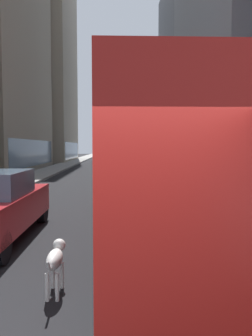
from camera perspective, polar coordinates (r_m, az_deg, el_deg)
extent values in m
plane|color=black|center=(36.67, -1.98, 0.43)|extent=(120.00, 120.00, 0.00)
cube|color=gray|center=(37.12, -10.82, 0.52)|extent=(2.40, 110.00, 0.15)
cube|color=#9E9991|center=(37.08, 6.86, 0.56)|extent=(2.40, 110.00, 0.15)
cube|color=slate|center=(31.30, -15.94, 2.63)|extent=(0.08, 15.04, 2.40)
cube|color=#A0937F|center=(51.95, -16.08, 19.81)|extent=(10.85, 15.20, 33.21)
cube|color=slate|center=(48.89, -9.59, 3.11)|extent=(0.08, 13.68, 2.40)
cube|color=slate|center=(26.37, 11.66, 2.50)|extent=(0.08, 15.33, 2.40)
cube|color=#4C515B|center=(47.10, 13.27, 16.29)|extent=(9.84, 15.93, 24.83)
cube|color=slate|center=(44.97, 7.01, 3.07)|extent=(0.08, 14.34, 2.40)
cube|color=red|center=(8.40, 5.62, 0.38)|extent=(2.55, 11.50, 2.75)
cube|color=slate|center=(8.39, 5.64, 3.76)|extent=(2.57, 11.04, 0.90)
cube|color=black|center=(14.16, 2.61, -2.77)|extent=(2.55, 0.16, 0.44)
cylinder|color=black|center=(11.99, -1.98, -4.22)|extent=(0.30, 1.00, 1.00)
cylinder|color=black|center=(12.19, 8.68, -4.12)|extent=(0.30, 1.00, 1.00)
cylinder|color=black|center=(4.49, -2.28, -18.11)|extent=(0.30, 1.00, 1.00)
cube|color=silver|center=(13.48, -3.39, 5.20)|extent=(0.08, 0.24, 0.40)
cube|color=slate|center=(40.24, -3.68, 1.72)|extent=(1.93, 4.41, 0.75)
cube|color=slate|center=(40.01, -3.69, 2.64)|extent=(1.78, 1.98, 0.55)
cylinder|color=black|center=(42.08, -4.76, 1.29)|extent=(0.22, 0.64, 0.64)
cylinder|color=black|center=(42.03, -2.43, 1.30)|extent=(0.22, 0.64, 0.64)
cylinder|color=black|center=(38.51, -5.03, 1.06)|extent=(0.22, 0.64, 0.64)
cylinder|color=black|center=(38.45, -2.49, 1.07)|extent=(0.22, 0.64, 0.64)
cylinder|color=black|center=(9.60, -14.71, -7.45)|extent=(0.22, 0.64, 0.64)
cylinder|color=black|center=(6.48, -21.47, -13.10)|extent=(0.22, 0.64, 0.64)
cube|color=#A51919|center=(21.49, 1.09, 2.03)|extent=(2.30, 2.00, 2.10)
cube|color=silver|center=(17.74, 1.71, 2.45)|extent=(2.30, 5.50, 2.60)
cylinder|color=black|center=(21.52, -1.60, -0.77)|extent=(0.28, 0.90, 0.90)
cylinder|color=black|center=(21.62, 3.76, -0.76)|extent=(0.28, 0.90, 0.90)
cylinder|color=black|center=(16.04, -1.53, -2.35)|extent=(0.28, 0.90, 0.90)
cylinder|color=black|center=(16.18, 5.65, -2.32)|extent=(0.28, 0.90, 0.90)
ellipsoid|color=white|center=(4.98, -12.62, -15.59)|extent=(0.22, 0.60, 0.26)
sphere|color=white|center=(5.31, -11.85, -13.32)|extent=(0.20, 0.20, 0.20)
sphere|color=black|center=(5.33, -12.46, -13.04)|extent=(0.07, 0.07, 0.07)
sphere|color=black|center=(5.31, -11.16, -13.09)|extent=(0.07, 0.07, 0.07)
cylinder|color=white|center=(4.60, -13.60, -16.63)|extent=(0.03, 0.16, 0.19)
cylinder|color=white|center=(5.30, -12.90, -18.17)|extent=(0.06, 0.06, 0.40)
cylinder|color=white|center=(5.28, -11.33, -18.25)|extent=(0.06, 0.06, 0.40)
cylinder|color=white|center=(4.93, -13.90, -19.97)|extent=(0.06, 0.06, 0.40)
cylinder|color=white|center=(4.90, -12.19, -20.08)|extent=(0.06, 0.06, 0.40)
sphere|color=black|center=(5.05, -11.83, -14.82)|extent=(0.04, 0.04, 0.04)
sphere|color=black|center=(4.91, -13.52, -15.64)|extent=(0.04, 0.04, 0.04)
sphere|color=black|center=(4.79, -12.81, -15.63)|extent=(0.04, 0.04, 0.04)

